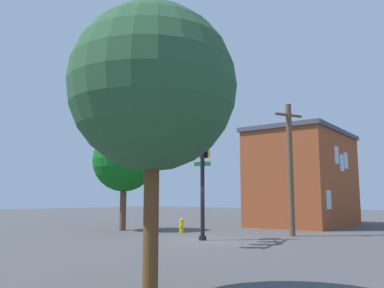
% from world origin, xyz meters
% --- Properties ---
extents(ground_plane, '(120.00, 120.00, 0.00)m').
position_xyz_m(ground_plane, '(0.00, 0.00, 0.00)').
color(ground_plane, '#49494A').
extents(signal_pole_assembly, '(4.87, 1.31, 6.73)m').
position_xyz_m(signal_pole_assembly, '(1.29, 0.19, 4.63)').
color(signal_pole_assembly, black).
rests_on(signal_pole_assembly, ground_plane).
extents(utility_pole, '(1.66, 0.91, 7.11)m').
position_xyz_m(utility_pole, '(-4.53, 2.62, 3.66)').
color(utility_pole, brown).
rests_on(utility_pole, ground_plane).
extents(fire_hydrant, '(0.33, 0.24, 0.83)m').
position_xyz_m(fire_hydrant, '(-2.65, -3.35, 0.41)').
color(fire_hydrant, '#DAC30C').
rests_on(fire_hydrant, ground_plane).
extents(tree_near, '(3.98, 3.98, 6.38)m').
position_xyz_m(tree_near, '(-1.87, -7.40, 4.37)').
color(tree_near, brown).
rests_on(tree_near, ground_plane).
extents(tree_mid, '(3.43, 3.43, 5.94)m').
position_xyz_m(tree_mid, '(9.97, 5.74, 4.20)').
color(tree_mid, brown).
rests_on(tree_mid, ground_plane).
extents(brick_building, '(9.49, 5.88, 6.91)m').
position_xyz_m(brick_building, '(-13.01, 0.12, 3.47)').
color(brick_building, '#9A4725').
rests_on(brick_building, ground_plane).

